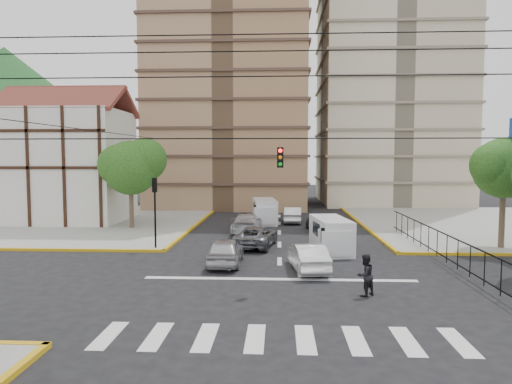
# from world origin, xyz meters

# --- Properties ---
(ground) EXTENTS (160.00, 160.00, 0.00)m
(ground) POSITION_xyz_m (0.00, 0.00, 0.00)
(ground) COLOR black
(ground) RESTS_ON ground
(sidewalk_nw) EXTENTS (26.00, 26.00, 0.15)m
(sidewalk_nw) POSITION_xyz_m (-20.00, 20.00, 0.07)
(sidewalk_nw) COLOR gray
(sidewalk_nw) RESTS_ON ground
(sidewalk_ne) EXTENTS (26.00, 26.00, 0.15)m
(sidewalk_ne) POSITION_xyz_m (20.00, 20.00, 0.07)
(sidewalk_ne) COLOR gray
(sidewalk_ne) RESTS_ON ground
(crosswalk_stripes) EXTENTS (12.00, 2.40, 0.01)m
(crosswalk_stripes) POSITION_xyz_m (0.00, -6.00, 0.01)
(crosswalk_stripes) COLOR silver
(crosswalk_stripes) RESTS_ON ground
(stop_line) EXTENTS (13.00, 0.40, 0.01)m
(stop_line) POSITION_xyz_m (0.00, 1.20, 0.01)
(stop_line) COLOR silver
(stop_line) RESTS_ON ground
(tower_tan) EXTENTS (18.00, 16.00, 48.00)m
(tower_tan) POSITION_xyz_m (-6.00, 36.00, 24.00)
(tower_tan) COLOR #9B714D
(tower_tan) RESTS_ON ground
(tower_beige) EXTENTS (17.00, 16.00, 48.00)m
(tower_beige) POSITION_xyz_m (14.00, 40.00, 24.00)
(tower_beige) COLOR #C1B392
(tower_beige) RESTS_ON ground
(tudor_building) EXTENTS (10.80, 8.05, 12.23)m
(tudor_building) POSITION_xyz_m (-19.00, 20.00, 5.25)
(tudor_building) COLOR silver
(tudor_building) RESTS_ON ground
(distant_hill) EXTENTS (70.00, 70.00, 28.00)m
(distant_hill) POSITION_xyz_m (-55.00, 70.00, 14.00)
(distant_hill) COLOR #174619
(distant_hill) RESTS_ON ground
(park_fence) EXTENTS (0.10, 22.50, 1.66)m
(park_fence) POSITION_xyz_m (9.00, 4.50, 0.00)
(park_fence) COLOR black
(park_fence) RESTS_ON ground
(tree_park_c) EXTENTS (4.65, 3.80, 7.25)m
(tree_park_c) POSITION_xyz_m (14.09, 9.01, 5.34)
(tree_park_c) COLOR #473828
(tree_park_c) RESTS_ON ground
(tree_tudor) EXTENTS (5.39, 4.40, 7.43)m
(tree_tudor) POSITION_xyz_m (-11.90, 16.01, 5.22)
(tree_tudor) COLOR #473828
(tree_tudor) RESTS_ON ground
(traffic_light_nw) EXTENTS (0.28, 0.22, 4.40)m
(traffic_light_nw) POSITION_xyz_m (-7.80, 7.80, 3.11)
(traffic_light_nw) COLOR black
(traffic_light_nw) RESTS_ON ground
(traffic_light_hanging) EXTENTS (18.00, 9.12, 0.92)m
(traffic_light_hanging) POSITION_xyz_m (0.00, -2.04, 5.90)
(traffic_light_hanging) COLOR black
(traffic_light_hanging) RESTS_ON ground
(van_right_lane) EXTENTS (2.40, 4.82, 2.08)m
(van_right_lane) POSITION_xyz_m (3.18, 7.64, 1.01)
(van_right_lane) COLOR silver
(van_right_lane) RESTS_ON ground
(van_left_lane) EXTENTS (2.41, 4.92, 2.13)m
(van_left_lane) POSITION_xyz_m (-1.31, 19.89, 1.03)
(van_left_lane) COLOR silver
(van_left_lane) RESTS_ON ground
(car_silver_front_left) EXTENTS (1.76, 4.36, 1.48)m
(car_silver_front_left) POSITION_xyz_m (-2.93, 4.07, 0.74)
(car_silver_front_left) COLOR #B1B0B5
(car_silver_front_left) RESTS_ON ground
(car_white_front_right) EXTENTS (2.05, 4.47, 1.42)m
(car_white_front_right) POSITION_xyz_m (1.45, 2.92, 0.71)
(car_white_front_right) COLOR white
(car_white_front_right) RESTS_ON ground
(car_grey_mid_left) EXTENTS (3.01, 5.19, 1.36)m
(car_grey_mid_left) POSITION_xyz_m (-1.55, 9.19, 0.68)
(car_grey_mid_left) COLOR slate
(car_grey_mid_left) RESTS_ON ground
(car_silver_rear_left) EXTENTS (2.22, 5.24, 1.51)m
(car_silver_rear_left) POSITION_xyz_m (-2.52, 14.74, 0.75)
(car_silver_rear_left) COLOR #B6B5BB
(car_silver_rear_left) RESTS_ON ground
(car_darkgrey_mid_right) EXTENTS (2.22, 4.56, 1.50)m
(car_darkgrey_mid_right) POSITION_xyz_m (3.22, 15.70, 0.75)
(car_darkgrey_mid_right) COLOR #29282B
(car_darkgrey_mid_right) RESTS_ON ground
(car_white_rear_right) EXTENTS (1.67, 4.36, 1.42)m
(car_white_rear_right) POSITION_xyz_m (1.20, 20.55, 0.71)
(car_white_rear_right) COLOR silver
(car_white_rear_right) RESTS_ON ground
(pedestrian_crosswalk) EXTENTS (1.09, 1.05, 1.77)m
(pedestrian_crosswalk) POSITION_xyz_m (3.56, -1.26, 0.88)
(pedestrian_crosswalk) COLOR black
(pedestrian_crosswalk) RESTS_ON ground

